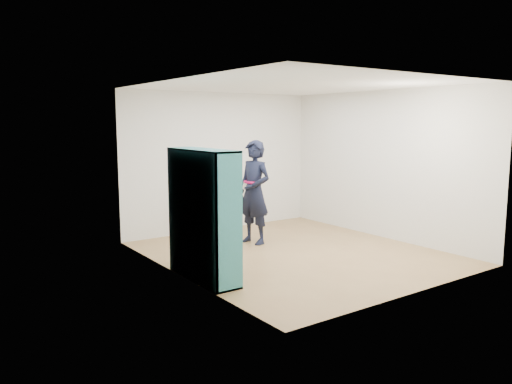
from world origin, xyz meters
TOP-DOWN VIEW (x-y plane):
  - floor at (0.00, 0.00)m, footprint 4.50×4.50m
  - ceiling at (0.00, 0.00)m, footprint 4.50×4.50m
  - wall_left at (-2.00, 0.00)m, footprint 0.02×4.50m
  - wall_right at (2.00, 0.00)m, footprint 0.02×4.50m
  - wall_back at (0.00, 2.25)m, footprint 4.00×0.02m
  - wall_front at (0.00, -2.25)m, footprint 4.00×0.02m
  - bookshelf at (-1.83, -0.29)m, footprint 0.37×1.28m
  - person at (-0.14, 0.93)m, footprint 0.55×0.72m
  - smartphone at (-0.30, 0.98)m, footprint 0.05×0.10m

SIDE VIEW (x-z plane):
  - floor at x=0.00m, z-range 0.00..0.00m
  - bookshelf at x=-1.83m, z-range -0.02..1.69m
  - person at x=-0.14m, z-range 0.00..1.75m
  - smartphone at x=-0.30m, z-range 0.92..1.06m
  - wall_left at x=-2.00m, z-range 0.00..2.60m
  - wall_right at x=2.00m, z-range 0.00..2.60m
  - wall_back at x=0.00m, z-range 0.00..2.60m
  - wall_front at x=0.00m, z-range 0.00..2.60m
  - ceiling at x=0.00m, z-range 2.60..2.60m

